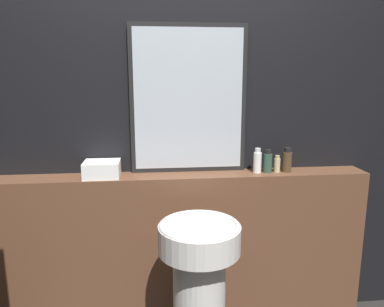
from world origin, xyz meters
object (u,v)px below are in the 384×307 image
shampoo_bottle (257,161)px  lotion_bottle (277,164)px  pedestal_sink (199,290)px  towel_stack (102,169)px  mirror (188,100)px  conditioner_bottle (268,162)px  body_wash_bottle (287,161)px

shampoo_bottle → lotion_bottle: (0.12, -0.00, -0.02)m
pedestal_sink → shampoo_bottle: size_ratio=5.80×
towel_stack → lotion_bottle: bearing=-0.0°
mirror → towel_stack: mirror is taller
towel_stack → conditioner_bottle: 0.97m
shampoo_bottle → lotion_bottle: shampoo_bottle is taller
towel_stack → body_wash_bottle: bearing=0.0°
lotion_bottle → body_wash_bottle: bearing=0.0°
conditioner_bottle → lotion_bottle: (0.06, -0.00, -0.02)m
shampoo_bottle → body_wash_bottle: (0.18, 0.00, -0.00)m
towel_stack → mirror: bearing=8.8°
towel_stack → conditioner_bottle: size_ratio=1.46×
shampoo_bottle → conditioner_bottle: shampoo_bottle is taller
mirror → conditioner_bottle: mirror is taller
pedestal_sink → shampoo_bottle: shampoo_bottle is taller
shampoo_bottle → lotion_bottle: 0.12m
pedestal_sink → shampoo_bottle: 0.81m
mirror → lotion_bottle: size_ratio=8.46×
lotion_bottle → towel_stack: bearing=180.0°
shampoo_bottle → body_wash_bottle: bearing=0.0°
conditioner_bottle → towel_stack: bearing=180.0°
towel_stack → conditioner_bottle: bearing=0.0°
pedestal_sink → conditioner_bottle: 0.84m
pedestal_sink → body_wash_bottle: 0.91m
shampoo_bottle → body_wash_bottle: 0.18m
lotion_bottle → pedestal_sink: bearing=-140.1°
shampoo_bottle → body_wash_bottle: size_ratio=1.01×
pedestal_sink → body_wash_bottle: (0.58, 0.44, 0.55)m
lotion_bottle → body_wash_bottle: body_wash_bottle is taller
conditioner_bottle → lotion_bottle: bearing=-0.0°
towel_stack → body_wash_bottle: (1.09, 0.00, 0.02)m
pedestal_sink → mirror: size_ratio=1.00×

